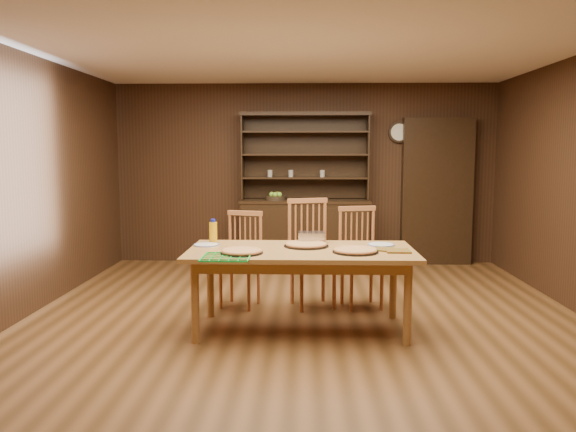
{
  "coord_description": "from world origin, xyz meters",
  "views": [
    {
      "loc": [
        -0.01,
        -5.21,
        1.63
      ],
      "look_at": [
        -0.17,
        0.4,
        0.98
      ],
      "focal_mm": 35.0,
      "sensor_mm": 36.0,
      "label": 1
    }
  ],
  "objects_px": {
    "juice_bottle": "(213,232)",
    "china_hutch": "(305,224)",
    "chair_center": "(310,249)",
    "chair_right": "(359,253)",
    "chair_left": "(242,256)",
    "dining_table": "(301,257)"
  },
  "relations": [
    {
      "from": "juice_bottle",
      "to": "china_hutch",
      "type": "bearing_deg",
      "value": 71.56
    },
    {
      "from": "chair_center",
      "to": "chair_right",
      "type": "bearing_deg",
      "value": -18.54
    },
    {
      "from": "chair_right",
      "to": "juice_bottle",
      "type": "relative_size",
      "value": 4.52
    },
    {
      "from": "chair_left",
      "to": "chair_right",
      "type": "xyz_separation_m",
      "value": [
        1.24,
        0.02,
        0.03
      ]
    },
    {
      "from": "chair_right",
      "to": "juice_bottle",
      "type": "distance_m",
      "value": 1.58
    },
    {
      "from": "dining_table",
      "to": "chair_right",
      "type": "relative_size",
      "value": 1.94
    },
    {
      "from": "chair_center",
      "to": "juice_bottle",
      "type": "height_order",
      "value": "chair_center"
    },
    {
      "from": "china_hutch",
      "to": "juice_bottle",
      "type": "distance_m",
      "value": 2.8
    },
    {
      "from": "china_hutch",
      "to": "chair_right",
      "type": "bearing_deg",
      "value": -74.71
    },
    {
      "from": "china_hutch",
      "to": "dining_table",
      "type": "bearing_deg",
      "value": -90.64
    },
    {
      "from": "china_hutch",
      "to": "chair_left",
      "type": "bearing_deg",
      "value": -107.25
    },
    {
      "from": "dining_table",
      "to": "chair_right",
      "type": "xyz_separation_m",
      "value": [
        0.61,
        0.85,
        -0.12
      ]
    },
    {
      "from": "juice_bottle",
      "to": "dining_table",
      "type": "bearing_deg",
      "value": -20.64
    },
    {
      "from": "chair_center",
      "to": "chair_right",
      "type": "xyz_separation_m",
      "value": [
        0.52,
        -0.0,
        -0.05
      ]
    },
    {
      "from": "chair_left",
      "to": "chair_center",
      "type": "height_order",
      "value": "chair_center"
    },
    {
      "from": "chair_left",
      "to": "juice_bottle",
      "type": "xyz_separation_m",
      "value": [
        -0.22,
        -0.51,
        0.33
      ]
    },
    {
      "from": "juice_bottle",
      "to": "chair_left",
      "type": "bearing_deg",
      "value": 66.79
    },
    {
      "from": "china_hutch",
      "to": "juice_bottle",
      "type": "xyz_separation_m",
      "value": [
        -0.88,
        -2.65,
        0.26
      ]
    },
    {
      "from": "china_hutch",
      "to": "chair_center",
      "type": "xyz_separation_m",
      "value": [
        0.06,
        -2.11,
        0.01
      ]
    },
    {
      "from": "dining_table",
      "to": "chair_left",
      "type": "height_order",
      "value": "chair_left"
    },
    {
      "from": "dining_table",
      "to": "chair_left",
      "type": "distance_m",
      "value": 1.06
    },
    {
      "from": "china_hutch",
      "to": "chair_left",
      "type": "xyz_separation_m",
      "value": [
        -0.66,
        -2.14,
        -0.07
      ]
    }
  ]
}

